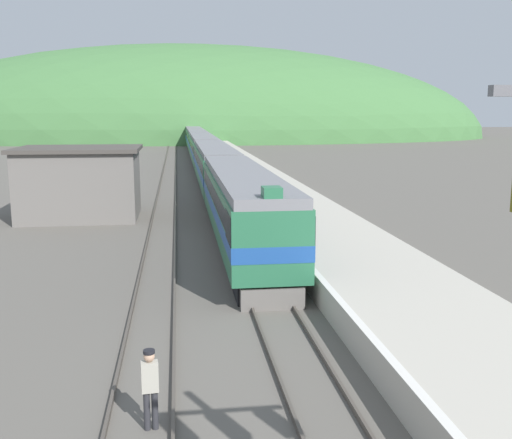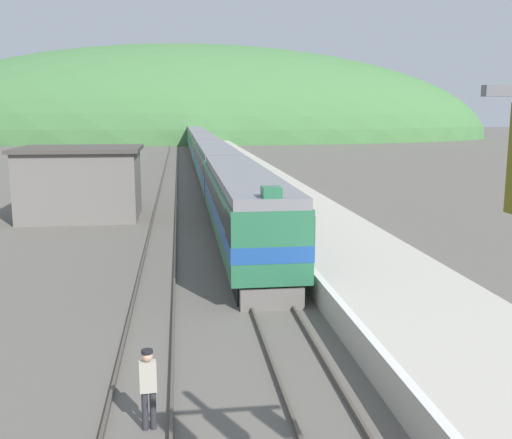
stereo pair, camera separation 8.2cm
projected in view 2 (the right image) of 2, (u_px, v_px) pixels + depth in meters
name	position (u px, v px, depth m)	size (l,w,h in m)	color
track_main	(206.00, 168.00, 71.08)	(1.52, 180.00, 0.16)	#4C443D
track_siding	(171.00, 169.00, 70.57)	(1.52, 180.00, 0.16)	#4C443D
platform	(264.00, 184.00, 52.01)	(5.21, 140.00, 1.02)	#BCB5A5
distant_hills	(191.00, 138.00, 152.11)	(154.39, 69.47, 46.15)	#477A42
station_shed	(81.00, 182.00, 38.11)	(7.65, 6.21, 4.53)	slate
express_train_lead_car	(243.00, 206.00, 29.68)	(2.89, 20.07, 4.23)	black
carriage_second	(216.00, 166.00, 51.25)	(2.88, 21.90, 3.87)	black
carriage_third	(204.00, 150.00, 73.49)	(2.88, 21.90, 3.87)	black
carriage_fourth	(198.00, 141.00, 95.73)	(2.88, 21.90, 3.87)	black
carriage_fifth	(194.00, 135.00, 117.97)	(2.88, 21.90, 3.87)	black
track_worker	(148.00, 384.00, 12.71)	(0.38, 0.25, 1.80)	#2D2D33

